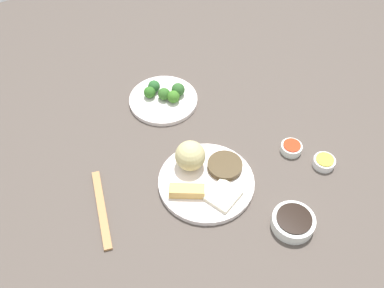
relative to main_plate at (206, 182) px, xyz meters
The scene contains 19 objects.
tabletop 0.06m from the main_plate, 57.84° to the left, with size 2.20×2.20×0.02m, color #4C423C.
main_plate is the anchor object (origin of this frame).
rice_scoop 0.08m from the main_plate, 99.92° to the left, with size 0.08×0.08×0.08m, color tan.
spring_roll 0.07m from the main_plate, behind, with size 0.09×0.03×0.03m, color tan.
crab_rangoon_wonton 0.07m from the main_plate, 80.08° to the right, with size 0.08×0.07×0.01m, color beige.
stir_fry_heap 0.07m from the main_plate, ahead, with size 0.09×0.09×0.02m, color #42321C.
broccoli_plate 0.33m from the main_plate, 82.19° to the left, with size 0.21×0.21×0.01m, color white.
broccoli_floret_0 0.33m from the main_plate, 81.66° to the left, with size 0.04×0.04×0.04m, color #316224.
broccoli_floret_1 0.38m from the main_plate, 84.31° to the left, with size 0.04×0.04×0.04m, color #285C2A.
broccoli_floret_2 0.36m from the main_plate, 87.85° to the left, with size 0.04×0.04×0.04m, color #2D6520.
broccoli_floret_3 0.31m from the main_plate, 77.57° to the left, with size 0.04×0.04×0.04m, color #3A7322.
broccoli_floret_4 0.34m from the main_plate, 73.79° to the left, with size 0.04×0.04×0.04m, color #2D5927.
soy_sauce_bowl 0.24m from the main_plate, 60.82° to the right, with size 0.10×0.10×0.03m, color white.
soy_sauce_bowl_liquid 0.24m from the main_plate, 60.82° to the right, with size 0.09×0.09×0.00m, color black.
sauce_ramekin_hot_mustard 0.33m from the main_plate, 18.81° to the right, with size 0.06×0.06×0.02m, color white.
sauce_ramekin_hot_mustard_liquid 0.33m from the main_plate, 18.81° to the right, with size 0.05×0.05×0.00m, color yellow.
sauce_ramekin_sweet_and_sour 0.27m from the main_plate, ahead, with size 0.06×0.06×0.02m, color white.
sauce_ramekin_sweet_and_sour_liquid 0.27m from the main_plate, ahead, with size 0.05×0.05×0.00m, color red.
chopsticks_pair 0.28m from the main_plate, 166.50° to the left, with size 0.23×0.02×0.01m, color #AA7646.
Camera 1 is at (-0.39, -0.59, 0.96)m, focal length 40.29 mm.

